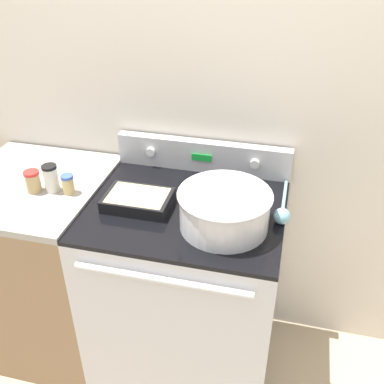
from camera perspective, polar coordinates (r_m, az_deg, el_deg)
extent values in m
cube|color=beige|center=(1.98, 1.90, 12.01)|extent=(8.00, 0.05, 2.50)
cube|color=#BCBCC1|center=(2.11, -0.65, -12.45)|extent=(0.79, 0.67, 0.90)
cube|color=black|center=(1.81, -0.74, -2.04)|extent=(0.79, 0.67, 0.02)
cylinder|color=silver|center=(1.59, -3.92, -11.05)|extent=(0.65, 0.02, 0.02)
cube|color=#BCBCC1|center=(2.03, 1.41, 4.63)|extent=(0.79, 0.05, 0.14)
cylinder|color=white|center=(2.05, -5.28, 5.09)|extent=(0.04, 0.02, 0.04)
cylinder|color=white|center=(1.96, 7.97, 3.56)|extent=(0.04, 0.02, 0.04)
cube|color=green|center=(2.00, 1.22, 4.40)|extent=(0.09, 0.01, 0.03)
cube|color=#896B4C|center=(2.34, -17.86, -8.97)|extent=(0.62, 0.67, 0.90)
cube|color=gray|center=(2.07, -19.98, 0.83)|extent=(0.62, 0.67, 0.03)
cylinder|color=silver|center=(1.66, 4.13, -2.30)|extent=(0.33, 0.33, 0.15)
torus|color=silver|center=(1.62, 4.22, -0.30)|extent=(0.35, 0.35, 0.01)
cylinder|color=beige|center=(1.63, 4.20, -0.68)|extent=(0.30, 0.30, 0.02)
cube|color=black|center=(1.81, -6.86, -1.07)|extent=(0.26, 0.18, 0.05)
cube|color=#D1BC7A|center=(1.80, -6.89, -0.77)|extent=(0.23, 0.16, 0.03)
cylinder|color=#7AB2C6|center=(1.87, 11.60, -1.05)|extent=(0.01, 0.30, 0.01)
sphere|color=#7AB2C6|center=(1.73, 11.35, -3.03)|extent=(0.06, 0.06, 0.06)
cylinder|color=tan|center=(1.92, -15.44, 0.81)|extent=(0.05, 0.05, 0.07)
cylinder|color=#3856B7|center=(1.90, -15.62, 1.88)|extent=(0.05, 0.05, 0.01)
cylinder|color=beige|center=(1.94, -17.43, 1.52)|extent=(0.06, 0.06, 0.11)
cylinder|color=black|center=(1.92, -17.72, 3.05)|extent=(0.06, 0.06, 0.01)
cylinder|color=tan|center=(1.97, -19.52, 1.12)|extent=(0.06, 0.06, 0.08)
cylinder|color=red|center=(1.95, -19.76, 2.30)|extent=(0.06, 0.06, 0.01)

